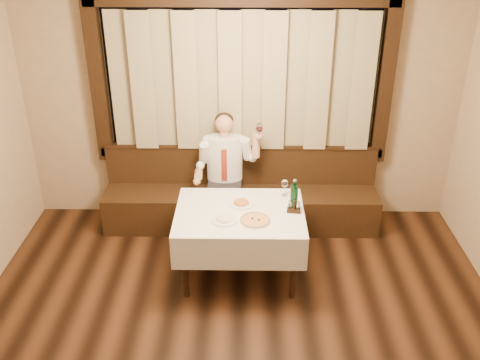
{
  "coord_description": "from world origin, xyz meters",
  "views": [
    {
      "loc": [
        0.06,
        -2.83,
        3.44
      ],
      "look_at": [
        0.0,
        1.9,
        1.0
      ],
      "focal_mm": 40.0,
      "sensor_mm": 36.0,
      "label": 1
    }
  ],
  "objects_px": {
    "pizza": "(255,220)",
    "green_bottle": "(294,197)",
    "banquette": "(241,200)",
    "cruet_caddy": "(294,208)",
    "dining_table": "(240,220)",
    "pasta_cream": "(224,217)",
    "seated_man": "(225,165)",
    "pasta_red": "(241,201)"
  },
  "relations": [
    {
      "from": "banquette",
      "to": "dining_table",
      "type": "xyz_separation_m",
      "value": [
        0.0,
        -1.02,
        0.34
      ]
    },
    {
      "from": "pizza",
      "to": "cruet_caddy",
      "type": "xyz_separation_m",
      "value": [
        0.38,
        0.18,
        0.04
      ]
    },
    {
      "from": "pizza",
      "to": "cruet_caddy",
      "type": "height_order",
      "value": "cruet_caddy"
    },
    {
      "from": "dining_table",
      "to": "seated_man",
      "type": "bearing_deg",
      "value": 100.93
    },
    {
      "from": "dining_table",
      "to": "pasta_cream",
      "type": "xyz_separation_m",
      "value": [
        -0.14,
        -0.17,
        0.14
      ]
    },
    {
      "from": "dining_table",
      "to": "pasta_red",
      "type": "distance_m",
      "value": 0.2
    },
    {
      "from": "seated_man",
      "to": "pasta_red",
      "type": "bearing_deg",
      "value": -76.3
    },
    {
      "from": "seated_man",
      "to": "pizza",
      "type": "bearing_deg",
      "value": -73.6
    },
    {
      "from": "green_bottle",
      "to": "dining_table",
      "type": "bearing_deg",
      "value": -176.82
    },
    {
      "from": "banquette",
      "to": "pasta_cream",
      "type": "relative_size",
      "value": 12.56
    },
    {
      "from": "banquette",
      "to": "pizza",
      "type": "height_order",
      "value": "banquette"
    },
    {
      "from": "banquette",
      "to": "cruet_caddy",
      "type": "bearing_deg",
      "value": -62.8
    },
    {
      "from": "dining_table",
      "to": "pizza",
      "type": "height_order",
      "value": "pizza"
    },
    {
      "from": "dining_table",
      "to": "pasta_cream",
      "type": "distance_m",
      "value": 0.27
    },
    {
      "from": "pasta_cream",
      "to": "cruet_caddy",
      "type": "bearing_deg",
      "value": 13.92
    },
    {
      "from": "pizza",
      "to": "green_bottle",
      "type": "bearing_deg",
      "value": 29.37
    },
    {
      "from": "dining_table",
      "to": "pizza",
      "type": "xyz_separation_m",
      "value": [
        0.15,
        -0.18,
        0.12
      ]
    },
    {
      "from": "pizza",
      "to": "seated_man",
      "type": "bearing_deg",
      "value": 106.4
    },
    {
      "from": "pizza",
      "to": "green_bottle",
      "type": "height_order",
      "value": "green_bottle"
    },
    {
      "from": "pasta_red",
      "to": "green_bottle",
      "type": "distance_m",
      "value": 0.54
    },
    {
      "from": "seated_man",
      "to": "green_bottle",
      "type": "bearing_deg",
      "value": -51.86
    },
    {
      "from": "pizza",
      "to": "cruet_caddy",
      "type": "relative_size",
      "value": 2.16
    },
    {
      "from": "green_bottle",
      "to": "cruet_caddy",
      "type": "bearing_deg",
      "value": -90.0
    },
    {
      "from": "pasta_red",
      "to": "green_bottle",
      "type": "relative_size",
      "value": 0.76
    },
    {
      "from": "banquette",
      "to": "seated_man",
      "type": "distance_m",
      "value": 0.54
    },
    {
      "from": "pasta_cream",
      "to": "green_bottle",
      "type": "relative_size",
      "value": 0.75
    },
    {
      "from": "pizza",
      "to": "seated_man",
      "type": "relative_size",
      "value": 0.22
    },
    {
      "from": "dining_table",
      "to": "seated_man",
      "type": "distance_m",
      "value": 0.97
    },
    {
      "from": "dining_table",
      "to": "cruet_caddy",
      "type": "distance_m",
      "value": 0.55
    },
    {
      "from": "pizza",
      "to": "banquette",
      "type": "bearing_deg",
      "value": 97.03
    },
    {
      "from": "banquette",
      "to": "green_bottle",
      "type": "xyz_separation_m",
      "value": [
        0.53,
        -0.99,
        0.59
      ]
    },
    {
      "from": "pizza",
      "to": "pasta_red",
      "type": "xyz_separation_m",
      "value": [
        -0.14,
        0.32,
        0.02
      ]
    },
    {
      "from": "banquette",
      "to": "green_bottle",
      "type": "bearing_deg",
      "value": -61.93
    },
    {
      "from": "banquette",
      "to": "seated_man",
      "type": "height_order",
      "value": "seated_man"
    },
    {
      "from": "pasta_red",
      "to": "cruet_caddy",
      "type": "xyz_separation_m",
      "value": [
        0.52,
        -0.15,
        0.01
      ]
    },
    {
      "from": "green_bottle",
      "to": "cruet_caddy",
      "type": "xyz_separation_m",
      "value": [
        0.0,
        -0.04,
        -0.09
      ]
    },
    {
      "from": "dining_table",
      "to": "green_bottle",
      "type": "height_order",
      "value": "green_bottle"
    },
    {
      "from": "banquette",
      "to": "pizza",
      "type": "relative_size",
      "value": 10.56
    },
    {
      "from": "green_bottle",
      "to": "cruet_caddy",
      "type": "relative_size",
      "value": 2.4
    },
    {
      "from": "pizza",
      "to": "cruet_caddy",
      "type": "bearing_deg",
      "value": 24.94
    },
    {
      "from": "dining_table",
      "to": "cruet_caddy",
      "type": "height_order",
      "value": "cruet_caddy"
    },
    {
      "from": "green_bottle",
      "to": "seated_man",
      "type": "bearing_deg",
      "value": 128.14
    }
  ]
}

